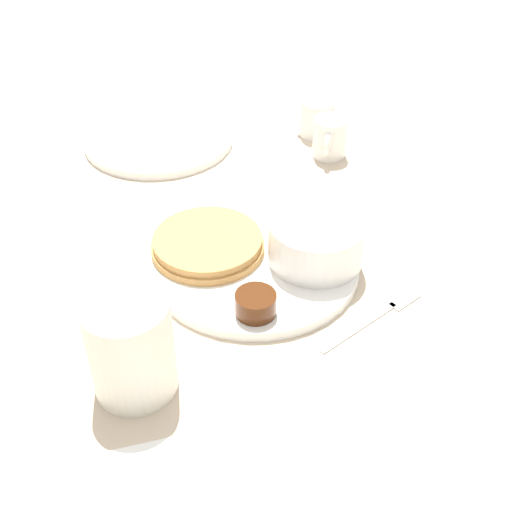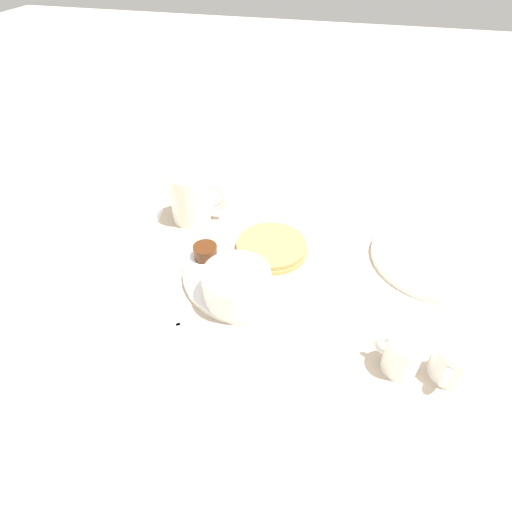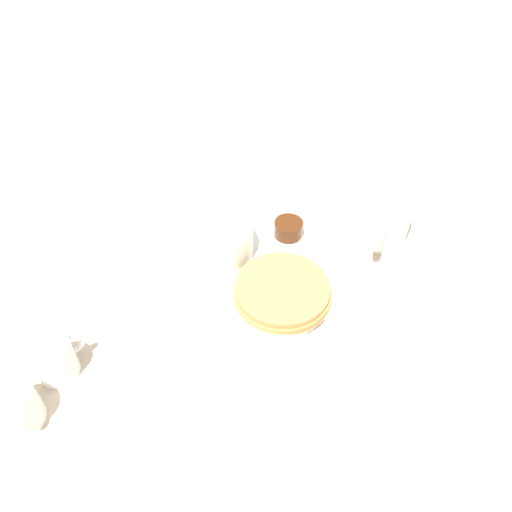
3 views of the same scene
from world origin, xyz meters
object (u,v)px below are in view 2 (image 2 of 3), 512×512
creamer_pitcher_far (453,363)px  fork (176,316)px  plate (252,270)px  creamer_pitcher_near (402,355)px  coffee_mug (191,197)px  bowl (237,283)px

creamer_pitcher_far → fork: size_ratio=0.57×
plate → creamer_pitcher_near: bearing=-118.5°
plate → creamer_pitcher_far: 0.33m
coffee_mug → fork: 0.26m
plate → creamer_pitcher_near: size_ratio=3.41×
coffee_mug → fork: (-0.25, -0.07, -0.05)m
bowl → coffee_mug: coffee_mug is taller
plate → bowl: 0.07m
creamer_pitcher_far → fork: 0.40m
coffee_mug → fork: coffee_mug is taller
plate → coffee_mug: 0.20m
creamer_pitcher_near → creamer_pitcher_far: bearing=-84.8°
bowl → creamer_pitcher_far: size_ratio=1.49×
plate → creamer_pitcher_near: (-0.13, -0.24, 0.02)m
bowl → fork: 0.11m
creamer_pitcher_far → bowl: bearing=79.4°
coffee_mug → bowl: bearing=-142.3°
creamer_pitcher_near → creamer_pitcher_far: size_ratio=0.97×
coffee_mug → fork: size_ratio=0.89×
fork → coffee_mug: bearing=15.1°
plate → fork: plate is taller
creamer_pitcher_far → creamer_pitcher_near: bearing=95.2°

